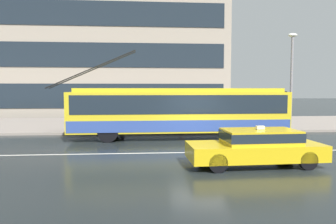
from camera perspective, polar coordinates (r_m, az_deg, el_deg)
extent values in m
plane|color=#202628|center=(14.59, 5.63, -6.39)|extent=(160.00, 160.00, 0.00)
cube|color=gray|center=(23.86, 1.62, -2.13)|extent=(80.00, 10.00, 0.14)
cube|color=silver|center=(13.43, 6.54, -7.29)|extent=(72.00, 0.14, 0.01)
cube|color=yellow|center=(17.13, 1.94, 0.14)|extent=(11.68, 2.67, 2.11)
cube|color=yellow|center=(17.09, 1.95, 4.00)|extent=(10.98, 2.40, 0.20)
cube|color=#1E2833|center=(17.11, 1.94, 1.55)|extent=(11.21, 2.69, 0.97)
cube|color=#344FA1|center=(17.19, 1.93, -2.10)|extent=(11.56, 2.69, 0.59)
cube|color=#1E2833|center=(18.73, 19.76, 1.53)|extent=(0.15, 2.22, 1.05)
cube|color=black|center=(18.65, 19.38, 3.17)|extent=(0.18, 1.92, 0.28)
cylinder|color=black|center=(17.53, -13.59, 7.48)|extent=(4.66, 0.12, 2.05)
cylinder|color=black|center=(16.84, -13.94, 7.62)|extent=(4.66, 0.12, 2.05)
cylinder|color=black|center=(19.19, 13.33, -2.39)|extent=(1.04, 0.31, 1.04)
cylinder|color=black|center=(17.11, 15.70, -3.21)|extent=(1.04, 0.31, 1.04)
cylinder|color=black|center=(18.27, -10.21, -2.67)|extent=(1.04, 0.31, 1.04)
cylinder|color=black|center=(16.07, -10.90, -3.60)|extent=(1.04, 0.31, 1.04)
cube|color=yellow|center=(11.39, 15.50, -6.88)|extent=(4.69, 1.91, 0.55)
cube|color=yellow|center=(11.37, 16.42, -4.28)|extent=(2.56, 1.59, 0.48)
cube|color=#1E2833|center=(11.37, 16.42, -4.16)|extent=(2.60, 1.61, 0.31)
cube|color=silver|center=(11.33, 16.45, -2.73)|extent=(0.29, 0.17, 0.12)
cylinder|color=black|center=(10.22, 9.07, -9.17)|extent=(0.63, 0.22, 0.62)
cylinder|color=black|center=(11.68, 7.01, -7.48)|extent=(0.63, 0.22, 0.62)
cylinder|color=black|center=(11.42, 24.16, -8.07)|extent=(0.63, 0.22, 0.62)
cylinder|color=black|center=(12.74, 20.59, -6.74)|extent=(0.63, 0.22, 0.62)
cylinder|color=#52563B|center=(21.21, -10.30, -1.63)|extent=(0.14, 0.14, 0.85)
cylinder|color=#52563B|center=(21.35, -10.14, -1.59)|extent=(0.14, 0.14, 0.85)
cylinder|color=#232326|center=(21.22, -10.24, 0.30)|extent=(0.45, 0.45, 0.57)
sphere|color=tan|center=(21.20, -10.26, 1.38)|extent=(0.23, 0.23, 0.23)
cone|color=#249350|center=(21.08, -10.39, 2.16)|extent=(1.20, 1.20, 0.29)
cylinder|color=#333333|center=(21.10, -10.37, 0.75)|extent=(0.02, 0.02, 0.75)
cylinder|color=#484951|center=(20.77, 2.61, -1.62)|extent=(0.14, 0.14, 0.89)
cylinder|color=#484951|center=(20.88, 2.29, -1.59)|extent=(0.14, 0.14, 0.89)
cylinder|color=#584C57|center=(20.77, 2.46, 0.40)|extent=(0.51, 0.51, 0.57)
sphere|color=tan|center=(20.74, 2.46, 1.47)|extent=(0.20, 0.20, 0.20)
cone|color=#D4255F|center=(20.82, 2.22, 2.25)|extent=(1.09, 1.09, 0.25)
cylinder|color=#333333|center=(20.84, 2.22, 0.91)|extent=(0.02, 0.02, 0.72)
cylinder|color=navy|center=(19.48, -8.19, -2.06)|extent=(0.14, 0.14, 0.87)
cylinder|color=navy|center=(19.39, -8.58, -2.09)|extent=(0.14, 0.14, 0.87)
cylinder|color=#444430|center=(19.37, -8.41, 0.09)|extent=(0.50, 0.50, 0.60)
sphere|color=tan|center=(19.35, -8.42, 1.29)|extent=(0.22, 0.22, 0.22)
cone|color=gold|center=(19.40, -8.13, 2.15)|extent=(1.39, 1.39, 0.27)
cylinder|color=#333333|center=(19.42, -8.12, 0.64)|extent=(0.02, 0.02, 0.75)
cylinder|color=#192246|center=(22.33, 13.76, -1.34)|extent=(0.14, 0.14, 0.89)
cylinder|color=#192246|center=(22.22, 13.45, -1.36)|extent=(0.14, 0.14, 0.89)
cylinder|color=#3D332C|center=(22.22, 13.64, 0.60)|extent=(0.47, 0.47, 0.63)
sphere|color=tan|center=(22.20, 13.65, 1.68)|extent=(0.20, 0.20, 0.20)
cone|color=#275299|center=(22.11, 13.44, 2.40)|extent=(1.41, 1.41, 0.30)
cylinder|color=#333333|center=(22.13, 13.41, 1.02)|extent=(0.02, 0.02, 0.76)
cylinder|color=gray|center=(21.48, 21.58, 4.88)|extent=(0.16, 0.16, 5.83)
ellipsoid|color=silver|center=(21.75, 21.79, 12.90)|extent=(0.60, 0.32, 0.24)
cube|color=#1E2833|center=(29.82, -11.41, 2.91)|extent=(22.53, 0.06, 2.27)
cube|color=#1E2833|center=(29.99, -11.51, 10.16)|extent=(22.53, 0.06, 2.27)
cube|color=#1E2833|center=(30.63, -11.61, 17.22)|extent=(22.53, 0.06, 2.27)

